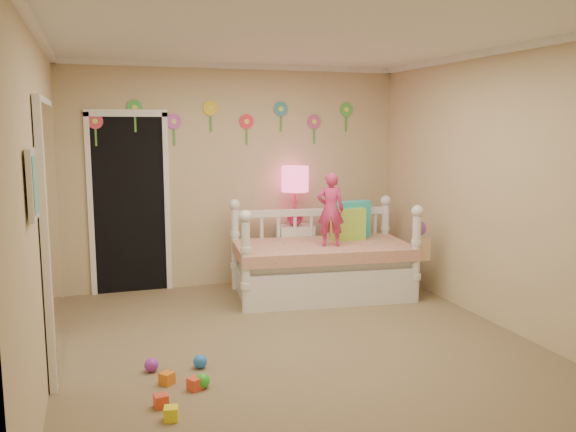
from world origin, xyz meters
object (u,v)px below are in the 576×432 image
object	(u,v)px
daybed	(322,249)
nightstand	(295,254)
table_lamp	(295,186)
child	(331,210)

from	to	relation	value
daybed	nightstand	world-z (taller)	daybed
nightstand	table_lamp	bearing A→B (deg)	0.00
daybed	nightstand	size ratio (longest dim) A/B	2.80
daybed	table_lamp	size ratio (longest dim) A/B	2.72
child	table_lamp	world-z (taller)	table_lamp
daybed	nightstand	bearing A→B (deg)	104.72
daybed	table_lamp	xyz separation A→B (m)	(-0.10, 0.65, 0.64)
child	nightstand	size ratio (longest dim) A/B	1.16
child	nightstand	distance (m)	1.03
nightstand	table_lamp	xyz separation A→B (m)	(0.00, 0.00, 0.82)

